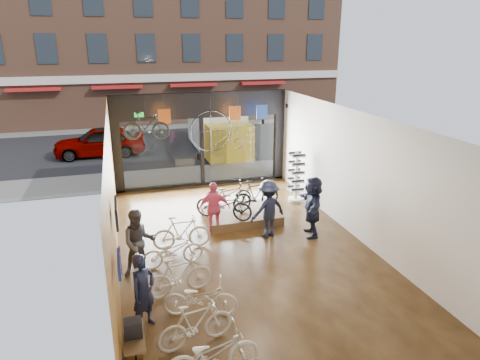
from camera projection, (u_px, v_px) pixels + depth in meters
name	position (u px, v px, depth m)	size (l,w,h in m)	color
ground_plane	(244.00, 249.00, 12.36)	(7.00, 12.00, 0.04)	black
ceiling	(245.00, 117.00, 11.15)	(7.00, 12.00, 0.04)	black
wall_left	(112.00, 199.00, 10.82)	(0.04, 12.00, 3.80)	#8C611E
wall_right	(358.00, 176.00, 12.69)	(0.04, 12.00, 3.80)	beige
wall_back	(363.00, 316.00, 6.27)	(7.00, 0.04, 3.80)	beige
storefront	(202.00, 140.00, 17.23)	(7.00, 0.26, 3.80)	black
exit_sign	(139.00, 115.00, 16.12)	(0.35, 0.06, 0.18)	#198C26
street_road	(174.00, 139.00, 26.03)	(30.00, 18.00, 0.02)	black
sidewalk_near	(197.00, 175.00, 18.90)	(30.00, 2.40, 0.12)	slate
sidewalk_far	(166.00, 125.00, 29.66)	(30.00, 2.00, 0.12)	slate
opposite_building	(156.00, 20.00, 29.76)	(26.00, 5.00, 14.00)	brown
street_car	(100.00, 141.00, 21.95)	(1.81, 4.50, 1.53)	gray
box_truck	(220.00, 127.00, 22.48)	(2.28, 6.84, 2.69)	silver
floor_bike_0	(212.00, 354.00, 7.56)	(0.61, 1.76, 0.92)	beige
floor_bike_1	(196.00, 324.00, 8.33)	(0.45, 1.58, 0.95)	beige
floor_bike_2	(200.00, 298.00, 9.25)	(0.57, 1.63, 0.86)	beige
floor_bike_3	(179.00, 276.00, 10.01)	(0.46, 1.62, 0.97)	beige
floor_bike_4	(173.00, 251.00, 11.30)	(0.58, 1.66, 0.87)	beige
floor_bike_5	(182.00, 232.00, 12.23)	(0.47, 1.67, 1.00)	beige
display_platform	(241.00, 215.00, 14.32)	(2.40, 1.80, 0.30)	brown
display_bike_left	(224.00, 204.00, 13.52)	(0.65, 1.88, 0.99)	black
display_bike_mid	(256.00, 195.00, 14.23)	(0.50, 1.77, 1.07)	black
display_bike_right	(228.00, 193.00, 14.70)	(0.55, 1.58, 0.83)	black
customer_0	(143.00, 291.00, 8.77)	(0.61, 0.40, 1.67)	#161C33
customer_1	(139.00, 242.00, 10.79)	(0.85, 0.67, 1.76)	#3F3F44
customer_2	(214.00, 208.00, 13.11)	(0.97, 0.41, 1.66)	#CC4C72
customer_3	(268.00, 209.00, 12.88)	(1.16, 0.66, 1.79)	#161C33
customer_5	(312.00, 206.00, 12.95)	(1.74, 0.56, 1.88)	#161C33
sunglasses_rack	(296.00, 177.00, 15.75)	(0.55, 0.45, 1.87)	white
wall_merch	(123.00, 294.00, 7.86)	(0.40, 2.40, 2.60)	navy
penny_farthing	(220.00, 132.00, 15.77)	(1.95, 0.06, 1.56)	black
hung_bike	(146.00, 126.00, 14.66)	(0.45, 1.58, 0.95)	black
jersey_left	(164.00, 117.00, 15.73)	(0.45, 0.03, 0.55)	#CC5919
jersey_mid	(235.00, 113.00, 16.45)	(0.45, 0.03, 0.55)	#CC5919
jersey_right	(262.00, 112.00, 16.74)	(0.45, 0.03, 0.55)	#1E3F99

